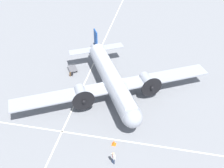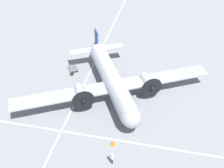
% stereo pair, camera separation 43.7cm
% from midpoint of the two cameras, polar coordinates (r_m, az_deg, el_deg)
% --- Properties ---
extents(ground_plane, '(300.00, 300.00, 0.00)m').
position_cam_midpoint_polar(ground_plane, '(38.11, 0.33, -1.89)').
color(ground_plane, slate).
extents(apron_line_eastwest, '(120.00, 0.16, 0.01)m').
position_cam_midpoint_polar(apron_line_eastwest, '(39.02, -5.85, -1.03)').
color(apron_line_eastwest, silver).
rests_on(apron_line_eastwest, ground_plane).
extents(apron_line_northsouth, '(0.16, 120.00, 0.01)m').
position_cam_midpoint_polar(apron_line_northsouth, '(32.40, -2.67, -10.69)').
color(apron_line_northsouth, silver).
rests_on(apron_line_northsouth, ground_plane).
extents(airliner_main, '(17.91, 24.10, 5.52)m').
position_cam_midpoint_polar(airliner_main, '(36.32, 0.52, 0.72)').
color(airliner_main, '#9399A3').
rests_on(airliner_main, ground_plane).
extents(crew_foreground, '(0.36, 0.51, 1.68)m').
position_cam_midpoint_polar(crew_foreground, '(29.26, 0.35, -14.58)').
color(crew_foreground, navy).
rests_on(crew_foreground, ground_plane).
extents(suitcase_near_door, '(0.35, 0.15, 0.63)m').
position_cam_midpoint_polar(suitcase_near_door, '(41.68, -8.09, 2.07)').
color(suitcase_near_door, brown).
rests_on(suitcase_near_door, ground_plane).
extents(suitcase_upright_spare, '(0.50, 0.13, 0.53)m').
position_cam_midpoint_polar(suitcase_upright_spare, '(41.76, -7.69, 2.10)').
color(suitcase_upright_spare, '#232328').
rests_on(suitcase_upright_spare, ground_plane).
extents(baggage_cart, '(2.11, 1.92, 0.56)m').
position_cam_midpoint_polar(baggage_cart, '(42.83, -7.60, 3.15)').
color(baggage_cart, '#56565B').
rests_on(baggage_cart, ground_plane).
extents(traffic_cone, '(0.48, 0.48, 0.63)m').
position_cam_midpoint_polar(traffic_cone, '(31.42, 0.55, -11.83)').
color(traffic_cone, orange).
rests_on(traffic_cone, ground_plane).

